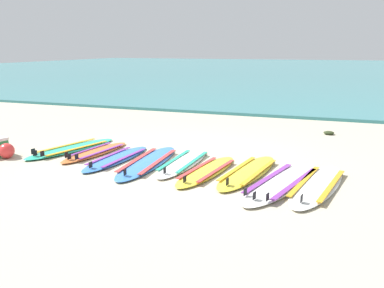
{
  "coord_description": "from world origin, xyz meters",
  "views": [
    {
      "loc": [
        2.7,
        -6.82,
        2.18
      ],
      "look_at": [
        0.07,
        0.6,
        0.25
      ],
      "focal_mm": 36.84,
      "sensor_mm": 36.0,
      "label": 1
    }
  ],
  "objects_px": {
    "surfboard_7": "(282,182)",
    "surfboard_5": "(207,171)",
    "surfboard_3": "(148,162)",
    "surfboard_4": "(183,162)",
    "surfboard_8": "(317,185)",
    "surfboard_0": "(72,148)",
    "surfboard_6": "(248,172)",
    "surfboard_1": "(96,152)",
    "surfboard_2": "(117,158)",
    "beach_ball": "(7,151)"
  },
  "relations": [
    {
      "from": "surfboard_0",
      "to": "surfboard_4",
      "type": "bearing_deg",
      "value": -4.11
    },
    {
      "from": "surfboard_0",
      "to": "surfboard_1",
      "type": "distance_m",
      "value": 0.67
    },
    {
      "from": "surfboard_2",
      "to": "surfboard_7",
      "type": "bearing_deg",
      "value": -6.37
    },
    {
      "from": "surfboard_3",
      "to": "surfboard_5",
      "type": "distance_m",
      "value": 1.25
    },
    {
      "from": "surfboard_3",
      "to": "surfboard_5",
      "type": "height_order",
      "value": "same"
    },
    {
      "from": "surfboard_7",
      "to": "beach_ball",
      "type": "xyz_separation_m",
      "value": [
        -5.45,
        -0.25,
        0.12
      ]
    },
    {
      "from": "surfboard_0",
      "to": "surfboard_1",
      "type": "bearing_deg",
      "value": -7.88
    },
    {
      "from": "surfboard_3",
      "to": "surfboard_8",
      "type": "xyz_separation_m",
      "value": [
        3.14,
        -0.27,
        0.0
      ]
    },
    {
      "from": "surfboard_7",
      "to": "surfboard_4",
      "type": "bearing_deg",
      "value": 164.38
    },
    {
      "from": "surfboard_2",
      "to": "beach_ball",
      "type": "distance_m",
      "value": 2.26
    },
    {
      "from": "surfboard_6",
      "to": "surfboard_1",
      "type": "bearing_deg",
      "value": 175.39
    },
    {
      "from": "surfboard_3",
      "to": "surfboard_8",
      "type": "bearing_deg",
      "value": -4.91
    },
    {
      "from": "surfboard_2",
      "to": "surfboard_6",
      "type": "distance_m",
      "value": 2.65
    },
    {
      "from": "surfboard_0",
      "to": "surfboard_2",
      "type": "height_order",
      "value": "same"
    },
    {
      "from": "surfboard_7",
      "to": "surfboard_8",
      "type": "bearing_deg",
      "value": 6.64
    },
    {
      "from": "surfboard_0",
      "to": "surfboard_1",
      "type": "xyz_separation_m",
      "value": [
        0.66,
        -0.09,
        0.0
      ]
    },
    {
      "from": "surfboard_2",
      "to": "surfboard_7",
      "type": "relative_size",
      "value": 0.8
    },
    {
      "from": "surfboard_4",
      "to": "surfboard_6",
      "type": "distance_m",
      "value": 1.31
    },
    {
      "from": "surfboard_4",
      "to": "surfboard_0",
      "type": "bearing_deg",
      "value": 175.89
    },
    {
      "from": "surfboard_0",
      "to": "surfboard_6",
      "type": "relative_size",
      "value": 0.99
    },
    {
      "from": "surfboard_0",
      "to": "surfboard_6",
      "type": "bearing_deg",
      "value": -5.16
    },
    {
      "from": "surfboard_5",
      "to": "surfboard_8",
      "type": "xyz_separation_m",
      "value": [
        1.9,
        -0.12,
        -0.0
      ]
    },
    {
      "from": "surfboard_6",
      "to": "surfboard_8",
      "type": "height_order",
      "value": "same"
    },
    {
      "from": "surfboard_2",
      "to": "surfboard_7",
      "type": "distance_m",
      "value": 3.3
    },
    {
      "from": "surfboard_5",
      "to": "surfboard_6",
      "type": "height_order",
      "value": "same"
    },
    {
      "from": "surfboard_1",
      "to": "surfboard_2",
      "type": "xyz_separation_m",
      "value": [
        0.67,
        -0.27,
        -0.0
      ]
    },
    {
      "from": "surfboard_7",
      "to": "surfboard_5",
      "type": "bearing_deg",
      "value": 172.17
    },
    {
      "from": "surfboard_0",
      "to": "surfboard_3",
      "type": "height_order",
      "value": "same"
    },
    {
      "from": "surfboard_0",
      "to": "beach_ball",
      "type": "bearing_deg",
      "value": -130.54
    },
    {
      "from": "surfboard_4",
      "to": "surfboard_7",
      "type": "height_order",
      "value": "same"
    },
    {
      "from": "surfboard_4",
      "to": "surfboard_5",
      "type": "bearing_deg",
      "value": -31.17
    },
    {
      "from": "surfboard_3",
      "to": "beach_ball",
      "type": "relative_size",
      "value": 8.04
    },
    {
      "from": "surfboard_4",
      "to": "surfboard_5",
      "type": "distance_m",
      "value": 0.68
    },
    {
      "from": "surfboard_3",
      "to": "surfboard_8",
      "type": "distance_m",
      "value": 3.15
    },
    {
      "from": "surfboard_2",
      "to": "surfboard_6",
      "type": "bearing_deg",
      "value": 0.13
    },
    {
      "from": "surfboard_5",
      "to": "surfboard_7",
      "type": "distance_m",
      "value": 1.35
    },
    {
      "from": "surfboard_4",
      "to": "beach_ball",
      "type": "bearing_deg",
      "value": -167.37
    },
    {
      "from": "surfboard_0",
      "to": "surfboard_3",
      "type": "xyz_separation_m",
      "value": [
        2.03,
        -0.4,
        -0.0
      ]
    },
    {
      "from": "surfboard_0",
      "to": "surfboard_5",
      "type": "distance_m",
      "value": 3.31
    },
    {
      "from": "surfboard_1",
      "to": "surfboard_3",
      "type": "distance_m",
      "value": 1.4
    },
    {
      "from": "surfboard_1",
      "to": "surfboard_7",
      "type": "distance_m",
      "value": 4.0
    },
    {
      "from": "surfboard_6",
      "to": "beach_ball",
      "type": "distance_m",
      "value": 4.86
    },
    {
      "from": "surfboard_0",
      "to": "surfboard_6",
      "type": "xyz_separation_m",
      "value": [
        3.98,
        -0.36,
        -0.0
      ]
    },
    {
      "from": "surfboard_7",
      "to": "surfboard_6",
      "type": "bearing_deg",
      "value": 149.48
    },
    {
      "from": "surfboard_3",
      "to": "surfboard_4",
      "type": "distance_m",
      "value": 0.69
    },
    {
      "from": "surfboard_5",
      "to": "surfboard_6",
      "type": "relative_size",
      "value": 0.9
    },
    {
      "from": "surfboard_3",
      "to": "surfboard_6",
      "type": "height_order",
      "value": "same"
    },
    {
      "from": "surfboard_4",
      "to": "surfboard_3",
      "type": "bearing_deg",
      "value": -162.73
    },
    {
      "from": "surfboard_3",
      "to": "surfboard_8",
      "type": "relative_size",
      "value": 1.0
    },
    {
      "from": "surfboard_2",
      "to": "beach_ball",
      "type": "relative_size",
      "value": 6.84
    }
  ]
}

